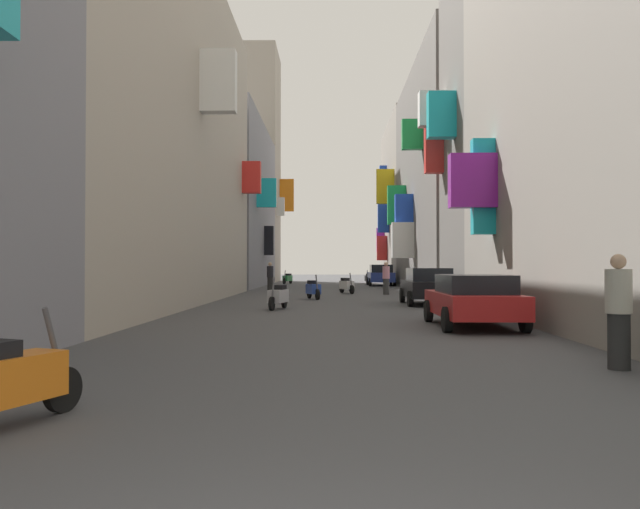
{
  "coord_description": "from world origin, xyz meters",
  "views": [
    {
      "loc": [
        0.01,
        -2.03,
        1.56
      ],
      "look_at": [
        -0.43,
        23.03,
        1.98
      ],
      "focal_mm": 35.1,
      "sensor_mm": 36.0,
      "label": 1
    }
  ],
  "objects_px": {
    "parked_car_blue": "(381,275)",
    "pedestrian_near_right": "(619,312)",
    "scooter_blue": "(313,289)",
    "scooter_white": "(347,285)",
    "scooter_black": "(368,278)",
    "pedestrian_crossing": "(386,278)",
    "parked_car_red": "(473,299)",
    "scooter_silver": "(278,296)",
    "pedestrian_near_left": "(270,277)",
    "parked_car_black": "(428,285)",
    "scooter_green": "(288,278)",
    "scooter_orange": "(4,381)"
  },
  "relations": [
    {
      "from": "parked_car_blue",
      "to": "pedestrian_near_right",
      "type": "distance_m",
      "value": 37.9
    },
    {
      "from": "scooter_blue",
      "to": "scooter_white",
      "type": "bearing_deg",
      "value": 73.7
    },
    {
      "from": "scooter_black",
      "to": "pedestrian_near_right",
      "type": "relative_size",
      "value": 1.04
    },
    {
      "from": "pedestrian_crossing",
      "to": "parked_car_red",
      "type": "bearing_deg",
      "value": -87.75
    },
    {
      "from": "scooter_silver",
      "to": "parked_car_blue",
      "type": "bearing_deg",
      "value": 77.45
    },
    {
      "from": "parked_car_blue",
      "to": "pedestrian_near_left",
      "type": "distance_m",
      "value": 13.12
    },
    {
      "from": "parked_car_black",
      "to": "parked_car_red",
      "type": "bearing_deg",
      "value": -91.59
    },
    {
      "from": "scooter_green",
      "to": "pedestrian_near_left",
      "type": "relative_size",
      "value": 1.05
    },
    {
      "from": "scooter_blue",
      "to": "scooter_orange",
      "type": "height_order",
      "value": "same"
    },
    {
      "from": "scooter_white",
      "to": "pedestrian_crossing",
      "type": "xyz_separation_m",
      "value": [
        2.05,
        -1.35,
        0.4
      ]
    },
    {
      "from": "scooter_orange",
      "to": "pedestrian_crossing",
      "type": "xyz_separation_m",
      "value": [
        6.01,
        27.08,
        0.4
      ]
    },
    {
      "from": "parked_car_blue",
      "to": "parked_car_black",
      "type": "xyz_separation_m",
      "value": [
        0.06,
        -22.6,
        -0.06
      ]
    },
    {
      "from": "parked_car_blue",
      "to": "parked_car_black",
      "type": "height_order",
      "value": "parked_car_blue"
    },
    {
      "from": "scooter_blue",
      "to": "pedestrian_crossing",
      "type": "distance_m",
      "value": 5.75
    },
    {
      "from": "scooter_silver",
      "to": "pedestrian_crossing",
      "type": "bearing_deg",
      "value": 66.5
    },
    {
      "from": "scooter_black",
      "to": "scooter_blue",
      "type": "relative_size",
      "value": 1.05
    },
    {
      "from": "pedestrian_crossing",
      "to": "pedestrian_near_right",
      "type": "xyz_separation_m",
      "value": [
        1.4,
        -23.55,
        -0.0
      ]
    },
    {
      "from": "scooter_green",
      "to": "scooter_white",
      "type": "xyz_separation_m",
      "value": [
        4.46,
        -17.41,
        0.0
      ]
    },
    {
      "from": "scooter_silver",
      "to": "pedestrian_near_left",
      "type": "distance_m",
      "value": 14.52
    },
    {
      "from": "parked_car_blue",
      "to": "pedestrian_near_right",
      "type": "height_order",
      "value": "pedestrian_near_right"
    },
    {
      "from": "scooter_white",
      "to": "scooter_blue",
      "type": "height_order",
      "value": "same"
    },
    {
      "from": "scooter_blue",
      "to": "scooter_orange",
      "type": "xyz_separation_m",
      "value": [
        -2.29,
        -22.72,
        0.0
      ]
    },
    {
      "from": "parked_car_red",
      "to": "scooter_white",
      "type": "bearing_deg",
      "value": 98.37
    },
    {
      "from": "parked_car_red",
      "to": "pedestrian_crossing",
      "type": "relative_size",
      "value": 2.4
    },
    {
      "from": "scooter_blue",
      "to": "pedestrian_crossing",
      "type": "height_order",
      "value": "pedestrian_crossing"
    },
    {
      "from": "parked_car_blue",
      "to": "scooter_silver",
      "type": "xyz_separation_m",
      "value": [
        -5.63,
        -25.29,
        -0.36
      ]
    },
    {
      "from": "parked_car_red",
      "to": "scooter_black",
      "type": "relative_size",
      "value": 2.31
    },
    {
      "from": "scooter_black",
      "to": "scooter_blue",
      "type": "height_order",
      "value": "same"
    },
    {
      "from": "pedestrian_near_left",
      "to": "scooter_orange",
      "type": "bearing_deg",
      "value": -89.15
    },
    {
      "from": "scooter_black",
      "to": "pedestrian_near_left",
      "type": "height_order",
      "value": "pedestrian_near_left"
    },
    {
      "from": "parked_car_black",
      "to": "scooter_black",
      "type": "xyz_separation_m",
      "value": [
        -0.76,
        27.04,
        -0.3
      ]
    },
    {
      "from": "parked_car_red",
      "to": "scooter_orange",
      "type": "relative_size",
      "value": 2.23
    },
    {
      "from": "parked_car_black",
      "to": "scooter_black",
      "type": "distance_m",
      "value": 27.05
    },
    {
      "from": "parked_car_red",
      "to": "pedestrian_near_right",
      "type": "height_order",
      "value": "pedestrian_near_right"
    },
    {
      "from": "scooter_orange",
      "to": "pedestrian_crossing",
      "type": "distance_m",
      "value": 27.74
    },
    {
      "from": "scooter_black",
      "to": "scooter_orange",
      "type": "xyz_separation_m",
      "value": [
        -6.17,
        -45.86,
        0.0
      ]
    },
    {
      "from": "scooter_silver",
      "to": "scooter_orange",
      "type": "distance_m",
      "value": 16.18
    },
    {
      "from": "scooter_silver",
      "to": "scooter_blue",
      "type": "height_order",
      "value": "same"
    },
    {
      "from": "pedestrian_near_left",
      "to": "scooter_green",
      "type": "bearing_deg",
      "value": 90.16
    },
    {
      "from": "parked_car_red",
      "to": "parked_car_black",
      "type": "distance_m",
      "value": 8.92
    },
    {
      "from": "parked_car_blue",
      "to": "scooter_orange",
      "type": "distance_m",
      "value": 41.99
    },
    {
      "from": "scooter_orange",
      "to": "pedestrian_crossing",
      "type": "relative_size",
      "value": 1.08
    },
    {
      "from": "parked_car_red",
      "to": "scooter_blue",
      "type": "height_order",
      "value": "parked_car_red"
    },
    {
      "from": "scooter_white",
      "to": "parked_car_red",
      "type": "bearing_deg",
      "value": -81.63
    },
    {
      "from": "scooter_orange",
      "to": "scooter_black",
      "type": "bearing_deg",
      "value": 82.33
    },
    {
      "from": "scooter_green",
      "to": "scooter_white",
      "type": "distance_m",
      "value": 17.98
    },
    {
      "from": "scooter_green",
      "to": "pedestrian_near_left",
      "type": "xyz_separation_m",
      "value": [
        0.04,
        -15.29,
        0.4
      ]
    },
    {
      "from": "pedestrian_near_right",
      "to": "parked_car_blue",
      "type": "bearing_deg",
      "value": 90.8
    },
    {
      "from": "parked_car_red",
      "to": "pedestrian_near_right",
      "type": "distance_m",
      "value": 6.42
    },
    {
      "from": "parked_car_blue",
      "to": "scooter_silver",
      "type": "height_order",
      "value": "parked_car_blue"
    }
  ]
}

